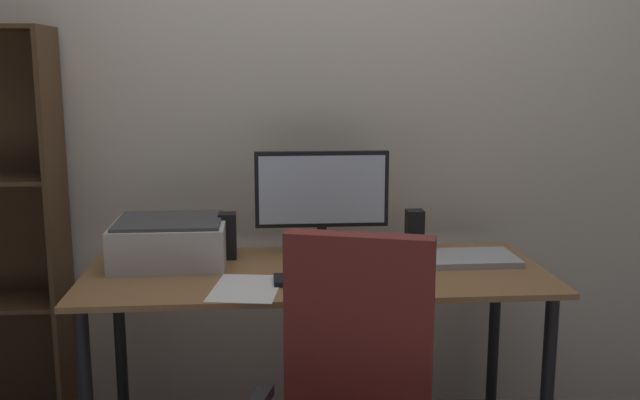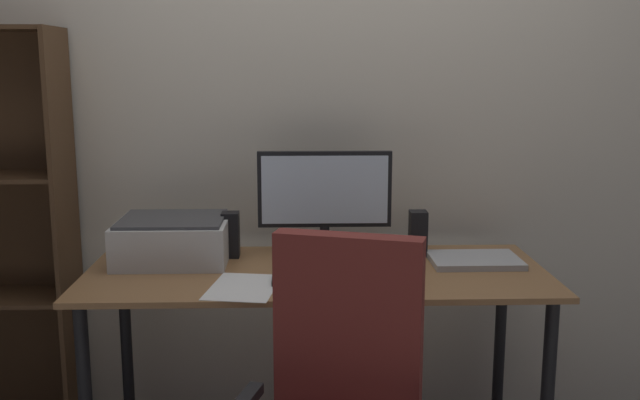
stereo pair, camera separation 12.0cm
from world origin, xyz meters
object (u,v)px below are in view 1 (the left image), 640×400
object	(u,v)px
keyboard	(318,279)
laptop	(471,258)
printer	(170,241)
desk	(316,293)
mouse	(375,276)
speaker_left	(228,236)
speaker_right	(414,232)
monitor	(322,196)
coffee_mug	(342,257)

from	to	relation	value
keyboard	laptop	bearing A→B (deg)	19.58
keyboard	printer	distance (m)	0.59
desk	printer	size ratio (longest dim) A/B	4.03
mouse	speaker_left	bearing A→B (deg)	137.06
mouse	speaker_right	world-z (taller)	speaker_right
desk	monitor	world-z (taller)	monitor
keyboard	speaker_left	xyz separation A→B (m)	(-0.31, 0.33, 0.08)
keyboard	mouse	xyz separation A→B (m)	(0.19, 0.00, 0.01)
monitor	laptop	bearing A→B (deg)	-12.74
monitor	speaker_right	size ratio (longest dim) A/B	2.92
mouse	laptop	bearing A→B (deg)	17.99
monitor	mouse	bearing A→B (deg)	-65.51
monitor	keyboard	xyz separation A→B (m)	(-0.04, -0.33, -0.22)
desk	mouse	xyz separation A→B (m)	(0.19, -0.14, 0.10)
monitor	speaker_left	distance (m)	0.38
speaker_left	speaker_right	size ratio (longest dim) A/B	1.00
desk	mouse	distance (m)	0.25
keyboard	speaker_right	size ratio (longest dim) A/B	1.71
keyboard	printer	bearing A→B (deg)	151.43
coffee_mug	speaker_right	size ratio (longest dim) A/B	0.55
mouse	laptop	world-z (taller)	mouse
speaker_right	mouse	bearing A→B (deg)	-121.81
mouse	coffee_mug	xyz separation A→B (m)	(-0.10, 0.14, 0.03)
printer	keyboard	bearing A→B (deg)	-28.21
keyboard	laptop	xyz separation A→B (m)	(0.58, 0.21, 0.00)
keyboard	coffee_mug	distance (m)	0.17
mouse	speaker_right	size ratio (longest dim) A/B	0.56
desk	laptop	size ratio (longest dim) A/B	5.03
coffee_mug	mouse	bearing A→B (deg)	-54.26
printer	speaker_right	bearing A→B (deg)	3.15
speaker_right	printer	xyz separation A→B (m)	(-0.91, -0.05, -0.00)
keyboard	speaker_right	xyz separation A→B (m)	(0.39, 0.33, 0.08)
desk	laptop	bearing A→B (deg)	7.06
desk	coffee_mug	size ratio (longest dim) A/B	17.16
speaker_right	printer	size ratio (longest dim) A/B	0.43
coffee_mug	laptop	bearing A→B (deg)	8.61
desk	speaker_right	bearing A→B (deg)	25.64
printer	laptop	bearing A→B (deg)	-3.36
laptop	desk	bearing A→B (deg)	-173.41
laptop	speaker_left	distance (m)	0.90
desk	monitor	bearing A→B (deg)	79.51
coffee_mug	keyboard	bearing A→B (deg)	-124.78
monitor	printer	distance (m)	0.58
speaker_left	coffee_mug	bearing A→B (deg)	-24.92
coffee_mug	printer	world-z (taller)	printer
desk	coffee_mug	distance (m)	0.16
laptop	printer	world-z (taller)	printer
mouse	coffee_mug	world-z (taller)	coffee_mug
laptop	monitor	bearing A→B (deg)	166.79
keyboard	desk	bearing A→B (deg)	87.17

